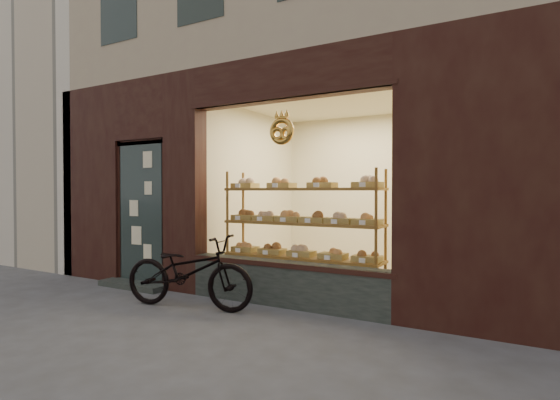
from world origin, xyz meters
The scene contains 4 objects.
ground centered at (0.00, 0.00, 0.00)m, with size 90.00×90.00×0.00m, color #444444.
neighbor_left centered at (-9.60, 5.50, 4.50)m, with size 12.00×7.00×9.00m, color silver.
display_shelf centered at (0.45, 2.55, 0.87)m, with size 2.20×0.45×1.70m.
bicycle centered at (-0.53, 1.44, 0.45)m, with size 0.60×1.71×0.90m, color black.
Camera 1 is at (3.07, -2.58, 1.42)m, focal length 28.00 mm.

